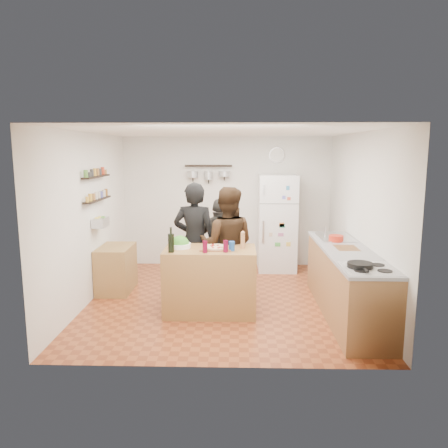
{
  "coord_description": "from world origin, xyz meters",
  "views": [
    {
      "loc": [
        0.19,
        -6.34,
        2.24
      ],
      "look_at": [
        0.0,
        0.1,
        1.15
      ],
      "focal_mm": 35.0,
      "sensor_mm": 36.0,
      "label": 1
    }
  ],
  "objects_px": {
    "skillet": "(360,265)",
    "fridge": "(277,223)",
    "person_center": "(227,245)",
    "side_table": "(116,269)",
    "counter_run": "(347,283)",
    "pepper_mill": "(243,241)",
    "person_left": "(195,241)",
    "salad_bowl": "(180,246)",
    "wall_clock": "(277,155)",
    "person_back": "(220,245)",
    "wine_bottle": "(171,243)",
    "salt_canister": "(232,246)",
    "prep_island": "(210,281)",
    "red_bowl": "(336,238)"
  },
  "relations": [
    {
      "from": "pepper_mill",
      "to": "skillet",
      "type": "distance_m",
      "value": 1.67
    },
    {
      "from": "prep_island",
      "to": "counter_run",
      "type": "height_order",
      "value": "prep_island"
    },
    {
      "from": "pepper_mill",
      "to": "person_center",
      "type": "xyz_separation_m",
      "value": [
        -0.23,
        0.42,
        -0.15
      ]
    },
    {
      "from": "person_left",
      "to": "person_center",
      "type": "xyz_separation_m",
      "value": [
        0.49,
        -0.12,
        -0.03
      ]
    },
    {
      "from": "salad_bowl",
      "to": "person_center",
      "type": "xyz_separation_m",
      "value": [
        0.64,
        0.42,
        -0.08
      ]
    },
    {
      "from": "wine_bottle",
      "to": "person_left",
      "type": "bearing_deg",
      "value": 73.74
    },
    {
      "from": "wine_bottle",
      "to": "side_table",
      "type": "height_order",
      "value": "wine_bottle"
    },
    {
      "from": "prep_island",
      "to": "person_back",
      "type": "xyz_separation_m",
      "value": [
        0.1,
        0.99,
        0.29
      ]
    },
    {
      "from": "person_back",
      "to": "person_left",
      "type": "bearing_deg",
      "value": 69.88
    },
    {
      "from": "wine_bottle",
      "to": "salt_canister",
      "type": "distance_m",
      "value": 0.81
    },
    {
      "from": "salt_canister",
      "to": "prep_island",
      "type": "bearing_deg",
      "value": 158.2
    },
    {
      "from": "skillet",
      "to": "fridge",
      "type": "xyz_separation_m",
      "value": [
        -0.65,
        3.22,
        -0.05
      ]
    },
    {
      "from": "salt_canister",
      "to": "red_bowl",
      "type": "bearing_deg",
      "value": 21.9
    },
    {
      "from": "person_left",
      "to": "person_center",
      "type": "relative_size",
      "value": 1.03
    },
    {
      "from": "fridge",
      "to": "skillet",
      "type": "bearing_deg",
      "value": -78.6
    },
    {
      "from": "red_bowl",
      "to": "prep_island",
      "type": "bearing_deg",
      "value": -164.88
    },
    {
      "from": "pepper_mill",
      "to": "person_left",
      "type": "bearing_deg",
      "value": 143.11
    },
    {
      "from": "person_center",
      "to": "prep_island",
      "type": "bearing_deg",
      "value": 70.58
    },
    {
      "from": "person_back",
      "to": "red_bowl",
      "type": "bearing_deg",
      "value": -174.11
    },
    {
      "from": "wall_clock",
      "to": "counter_run",
      "type": "bearing_deg",
      "value": -74.08
    },
    {
      "from": "salt_canister",
      "to": "person_left",
      "type": "relative_size",
      "value": 0.07
    },
    {
      "from": "person_left",
      "to": "red_bowl",
      "type": "distance_m",
      "value": 2.09
    },
    {
      "from": "skillet",
      "to": "side_table",
      "type": "xyz_separation_m",
      "value": [
        -3.34,
        1.86,
        -0.58
      ]
    },
    {
      "from": "person_center",
      "to": "counter_run",
      "type": "xyz_separation_m",
      "value": [
        1.65,
        -0.5,
        -0.41
      ]
    },
    {
      "from": "salad_bowl",
      "to": "skillet",
      "type": "bearing_deg",
      "value": -24.65
    },
    {
      "from": "person_center",
      "to": "side_table",
      "type": "bearing_deg",
      "value": -7.73
    },
    {
      "from": "salad_bowl",
      "to": "fridge",
      "type": "relative_size",
      "value": 0.17
    },
    {
      "from": "counter_run",
      "to": "red_bowl",
      "type": "relative_size",
      "value": 12.28
    },
    {
      "from": "wine_bottle",
      "to": "fridge",
      "type": "distance_m",
      "value": 2.97
    },
    {
      "from": "skillet",
      "to": "red_bowl",
      "type": "relative_size",
      "value": 1.36
    },
    {
      "from": "side_table",
      "to": "person_left",
      "type": "bearing_deg",
      "value": -13.6
    },
    {
      "from": "counter_run",
      "to": "wine_bottle",
      "type": "bearing_deg",
      "value": -175.5
    },
    {
      "from": "pepper_mill",
      "to": "red_bowl",
      "type": "distance_m",
      "value": 1.45
    },
    {
      "from": "salad_bowl",
      "to": "wine_bottle",
      "type": "height_order",
      "value": "wine_bottle"
    },
    {
      "from": "prep_island",
      "to": "person_center",
      "type": "bearing_deg",
      "value": 64.74
    },
    {
      "from": "fridge",
      "to": "person_left",
      "type": "bearing_deg",
      "value": -129.59
    },
    {
      "from": "pepper_mill",
      "to": "skillet",
      "type": "xyz_separation_m",
      "value": [
        1.32,
        -1.01,
        -0.06
      ]
    },
    {
      "from": "salt_canister",
      "to": "person_center",
      "type": "distance_m",
      "value": 0.61
    },
    {
      "from": "pepper_mill",
      "to": "person_back",
      "type": "height_order",
      "value": "person_back"
    },
    {
      "from": "prep_island",
      "to": "pepper_mill",
      "type": "relative_size",
      "value": 6.57
    },
    {
      "from": "person_left",
      "to": "person_back",
      "type": "distance_m",
      "value": 0.57
    },
    {
      "from": "skillet",
      "to": "fridge",
      "type": "bearing_deg",
      "value": 101.4
    },
    {
      "from": "skillet",
      "to": "red_bowl",
      "type": "distance_m",
      "value": 1.45
    },
    {
      "from": "pepper_mill",
      "to": "wall_clock",
      "type": "height_order",
      "value": "wall_clock"
    },
    {
      "from": "prep_island",
      "to": "wine_bottle",
      "type": "xyz_separation_m",
      "value": [
        -0.5,
        -0.22,
        0.58
      ]
    },
    {
      "from": "skillet",
      "to": "pepper_mill",
      "type": "bearing_deg",
      "value": 142.75
    },
    {
      "from": "counter_run",
      "to": "side_table",
      "type": "relative_size",
      "value": 3.29
    },
    {
      "from": "side_table",
      "to": "fridge",
      "type": "bearing_deg",
      "value": 26.92
    },
    {
      "from": "fridge",
      "to": "side_table",
      "type": "distance_m",
      "value": 3.06
    },
    {
      "from": "person_left",
      "to": "skillet",
      "type": "relative_size",
      "value": 6.12
    }
  ]
}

